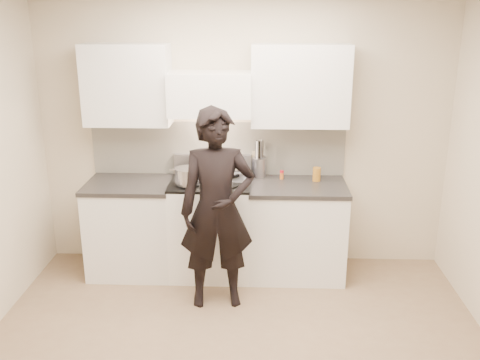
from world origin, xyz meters
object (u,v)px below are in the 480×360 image
wok (229,167)px  utensil_crock (259,166)px  counter_right (296,229)px  stove (211,227)px  person (217,210)px

wok → utensil_crock: 0.31m
counter_right → utensil_crock: utensil_crock is taller
stove → person: 0.71m
stove → counter_right: size_ratio=1.04×
stove → counter_right: bearing=0.0°
wok → stove: bearing=-138.9°
counter_right → utensil_crock: (-0.37, 0.23, 0.57)m
stove → person: size_ratio=0.55×
wok → person: 0.74m
wok → utensil_crock: (0.29, 0.08, -0.01)m
stove → counter_right: (0.83, 0.00, -0.01)m
wok → utensil_crock: size_ratio=1.09×
utensil_crock → wok: bearing=-164.2°
utensil_crock → person: size_ratio=0.21×
counter_right → wok: 0.90m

